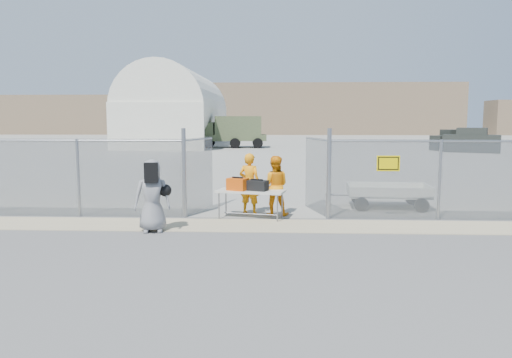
{
  "coord_description": "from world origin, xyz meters",
  "views": [
    {
      "loc": [
        0.63,
        -11.66,
        2.75
      ],
      "look_at": [
        0.0,
        2.0,
        1.1
      ],
      "focal_mm": 35.0,
      "sensor_mm": 36.0,
      "label": 1
    }
  ],
  "objects_px": {
    "visitor": "(152,196)",
    "utility_trailer": "(388,196)",
    "security_worker_right": "(275,186)",
    "folding_table": "(251,204)",
    "security_worker_left": "(250,184)"
  },
  "relations": [
    {
      "from": "visitor",
      "to": "utility_trailer",
      "type": "relative_size",
      "value": 0.56
    },
    {
      "from": "security_worker_right",
      "to": "utility_trailer",
      "type": "height_order",
      "value": "security_worker_right"
    },
    {
      "from": "utility_trailer",
      "to": "security_worker_left",
      "type": "bearing_deg",
      "value": -161.39
    },
    {
      "from": "folding_table",
      "to": "security_worker_right",
      "type": "distance_m",
      "value": 0.93
    },
    {
      "from": "security_worker_right",
      "to": "utility_trailer",
      "type": "bearing_deg",
      "value": -155.73
    },
    {
      "from": "folding_table",
      "to": "security_worker_left",
      "type": "xyz_separation_m",
      "value": [
        -0.07,
        0.69,
        0.49
      ]
    },
    {
      "from": "security_worker_left",
      "to": "visitor",
      "type": "bearing_deg",
      "value": 67.43
    },
    {
      "from": "folding_table",
      "to": "visitor",
      "type": "bearing_deg",
      "value": -130.63
    },
    {
      "from": "folding_table",
      "to": "security_worker_right",
      "type": "height_order",
      "value": "security_worker_right"
    },
    {
      "from": "security_worker_right",
      "to": "utility_trailer",
      "type": "distance_m",
      "value": 3.79
    },
    {
      "from": "folding_table",
      "to": "security_worker_right",
      "type": "relative_size",
      "value": 1.08
    },
    {
      "from": "security_worker_left",
      "to": "utility_trailer",
      "type": "bearing_deg",
      "value": -145.34
    },
    {
      "from": "folding_table",
      "to": "security_worker_left",
      "type": "distance_m",
      "value": 0.85
    },
    {
      "from": "security_worker_left",
      "to": "security_worker_right",
      "type": "distance_m",
      "value": 0.76
    },
    {
      "from": "security_worker_left",
      "to": "utility_trailer",
      "type": "xyz_separation_m",
      "value": [
        4.24,
        1.13,
        -0.5
      ]
    }
  ]
}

